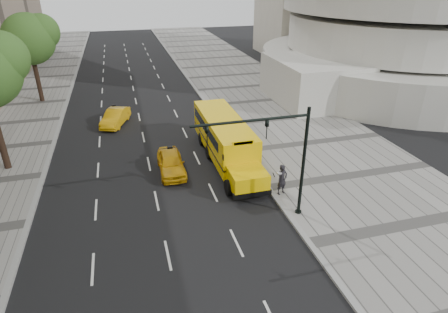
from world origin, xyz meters
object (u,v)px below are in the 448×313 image
object	(u,v)px
taxi_far	(115,117)
traffic_signal	(280,153)
pedestrian	(282,180)
taxi_near	(171,163)
tree_c	(30,39)
school_bus	(225,136)

from	to	relation	value
taxi_far	traffic_signal	bearing A→B (deg)	-43.71
pedestrian	taxi_near	bearing A→B (deg)	122.74
taxi_far	taxi_near	bearing A→B (deg)	-50.56
taxi_near	taxi_far	xyz separation A→B (m)	(-3.52, 10.18, -0.02)
taxi_near	taxi_far	world-z (taller)	taxi_near
taxi_far	tree_c	bearing A→B (deg)	150.12
tree_c	traffic_signal	xyz separation A→B (m)	(15.60, -25.85, -2.38)
tree_c	taxi_near	size ratio (longest dim) A/B	2.11
pedestrian	traffic_signal	bearing A→B (deg)	-140.09
school_bus	taxi_far	bearing A→B (deg)	129.90
taxi_near	taxi_far	size ratio (longest dim) A/B	1.00
traffic_signal	school_bus	bearing A→B (deg)	94.95
taxi_near	pedestrian	xyz separation A→B (m)	(6.07, -4.78, 0.40)
tree_c	taxi_near	bearing A→B (deg)	-60.28
tree_c	pedestrian	world-z (taller)	tree_c
taxi_near	traffic_signal	distance (m)	9.06
school_bus	taxi_near	size ratio (longest dim) A/B	2.73
taxi_near	traffic_signal	bearing A→B (deg)	-54.36
pedestrian	taxi_far	bearing A→B (deg)	103.61
taxi_far	traffic_signal	xyz separation A→B (m)	(8.31, -17.09, 3.39)
pedestrian	traffic_signal	world-z (taller)	traffic_signal
tree_c	taxi_near	xyz separation A→B (m)	(10.81, -18.94, -5.76)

